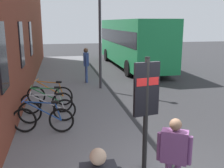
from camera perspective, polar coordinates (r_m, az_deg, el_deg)
name	(u,v)px	position (r m, az deg, el deg)	size (l,w,h in m)	color
ground	(136,98)	(11.40, 5.24, -3.01)	(60.00, 60.00, 0.00)	#2D2D30
sidewalk_pavement	(69,89)	(12.86, -9.20, -0.97)	(24.00, 3.50, 0.12)	slate
station_facade	(21,8)	(13.57, -19.00, 15.19)	(22.00, 0.65, 7.61)	brown
bicycle_by_door	(43,119)	(7.74, -14.70, -7.40)	(0.53, 1.75, 0.97)	black
bicycle_under_window	(48,110)	(8.46, -13.73, -5.56)	(0.48, 1.77, 0.97)	black
bicycle_mid_rack	(47,102)	(9.30, -13.90, -3.85)	(0.48, 1.77, 0.97)	black
bicycle_nearest_sign	(50,95)	(10.18, -13.29, -2.33)	(0.64, 1.72, 0.97)	black
transit_info_sign	(146,97)	(5.36, 7.42, -2.71)	(0.18, 0.56, 2.40)	black
city_bus	(132,40)	(19.09, 4.33, 9.42)	(10.53, 2.74, 3.35)	#1E8C4C
pedestrian_crossing_street	(174,152)	(4.70, 13.27, -14.10)	(0.41, 0.52, 1.52)	#723F72
pedestrian_near_bus	(86,62)	(13.64, -5.63, 4.86)	(0.67, 0.28, 1.78)	#334C8C
street_lamp	(100,21)	(12.17, -2.64, 13.36)	(0.28, 0.28, 5.21)	#333338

